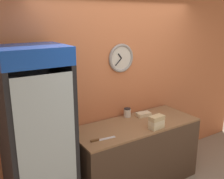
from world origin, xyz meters
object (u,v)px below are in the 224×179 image
object	(u,v)px
chefs_knife	(100,140)
sandwich_stack_bottom	(156,126)
sandwich_stack_middle	(157,122)
condiment_jar	(127,112)
sandwich_flat_left	(144,114)
beverage_cooler	(35,131)
sandwich_stack_top	(157,118)

from	to	relation	value
chefs_knife	sandwich_stack_bottom	bearing A→B (deg)	-7.92
sandwich_stack_bottom	sandwich_stack_middle	bearing A→B (deg)	0.00
chefs_knife	condiment_jar	bearing A→B (deg)	31.25
sandwich_flat_left	condiment_jar	distance (m)	0.24
beverage_cooler	sandwich_stack_top	size ratio (longest dim) A/B	9.68
beverage_cooler	sandwich_stack_top	distance (m)	1.50
sandwich_stack_top	sandwich_flat_left	bearing A→B (deg)	71.62
sandwich_stack_bottom	condiment_jar	xyz separation A→B (m)	(-0.07, 0.54, 0.03)
chefs_knife	condiment_jar	size ratio (longest dim) A/B	2.48
beverage_cooler	sandwich_flat_left	bearing A→B (deg)	4.04
beverage_cooler	sandwich_stack_bottom	xyz separation A→B (m)	(1.47, -0.32, -0.17)
beverage_cooler	sandwich_stack_middle	world-z (taller)	beverage_cooler
sandwich_stack_bottom	sandwich_stack_top	size ratio (longest dim) A/B	1.01
beverage_cooler	sandwich_flat_left	xyz separation A→B (m)	(1.61, 0.11, -0.18)
sandwich_stack_middle	condiment_jar	world-z (taller)	condiment_jar
sandwich_stack_top	chefs_knife	world-z (taller)	sandwich_stack_top
sandwich_stack_middle	sandwich_stack_bottom	bearing A→B (deg)	0.00
beverage_cooler	condiment_jar	size ratio (longest dim) A/B	15.82
sandwich_stack_bottom	sandwich_flat_left	bearing A→B (deg)	71.62
beverage_cooler	sandwich_stack_top	bearing A→B (deg)	-12.34
sandwich_stack_top	condiment_jar	bearing A→B (deg)	97.53
sandwich_stack_bottom	sandwich_flat_left	distance (m)	0.46
sandwich_flat_left	chefs_knife	size ratio (longest dim) A/B	0.69
sandwich_stack_top	condiment_jar	distance (m)	0.55
sandwich_stack_middle	sandwich_flat_left	distance (m)	0.46
beverage_cooler	sandwich_stack_bottom	bearing A→B (deg)	-12.34
condiment_jar	sandwich_flat_left	bearing A→B (deg)	-26.51
sandwich_flat_left	sandwich_stack_top	bearing A→B (deg)	-108.38
beverage_cooler	chefs_knife	world-z (taller)	beverage_cooler
sandwich_stack_top	condiment_jar	xyz separation A→B (m)	(-0.07, 0.54, -0.08)
sandwich_stack_bottom	chefs_knife	size ratio (longest dim) A/B	0.66
beverage_cooler	condiment_jar	xyz separation A→B (m)	(1.40, 0.22, -0.14)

